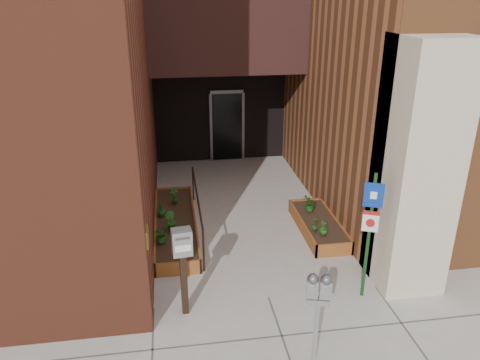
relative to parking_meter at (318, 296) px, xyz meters
name	(u,v)px	position (x,y,z in m)	size (l,w,h in m)	color
ground	(268,297)	(-0.33, 1.61, -1.17)	(80.00, 80.00, 0.00)	#9E9991
planter_left	(176,226)	(-1.88, 4.31, -1.04)	(0.90, 3.60, 0.30)	brown
planter_right	(318,226)	(1.27, 3.81, -1.04)	(0.80, 2.20, 0.30)	brown
handrail	(197,200)	(-1.38, 4.26, -0.43)	(0.04, 3.34, 0.90)	black
parking_meter	(318,296)	(0.00, 0.00, 0.00)	(0.35, 0.20, 1.52)	gray
sign_post	(370,224)	(1.32, 1.42, 0.26)	(0.30, 0.15, 2.33)	#143714
payment_dropbox	(183,254)	(-1.79, 1.43, -0.04)	(0.33, 0.27, 1.57)	black
shrub_left_a	(161,234)	(-2.18, 3.35, -0.70)	(0.31, 0.31, 0.34)	#1F5E1A
shrub_left_b	(171,221)	(-1.97, 3.83, -0.67)	(0.22, 0.22, 0.41)	#1F601B
shrub_left_c	(161,209)	(-2.18, 4.54, -0.71)	(0.19, 0.19, 0.33)	#1F5819
shrub_left_d	(174,195)	(-1.86, 5.13, -0.67)	(0.21, 0.21, 0.41)	#1F5A19
shrub_right_a	(324,228)	(1.16, 3.14, -0.72)	(0.17, 0.17, 0.30)	#1D5418
shrub_right_b	(315,224)	(1.02, 3.30, -0.71)	(0.18, 0.18, 0.33)	#18551B
shrub_right_c	(310,204)	(1.19, 4.24, -0.69)	(0.32, 0.32, 0.36)	#194E16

